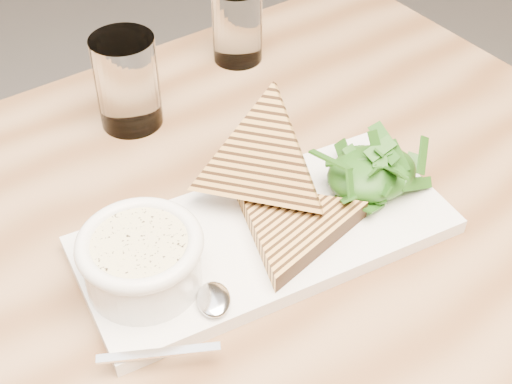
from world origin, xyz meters
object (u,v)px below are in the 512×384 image
table_top (179,274)px  soup_bowl (143,265)px  glass_near (127,82)px  platter (266,235)px  glass_far (237,25)px

table_top → soup_bowl: (-0.04, -0.02, 0.06)m
soup_bowl → glass_near: glass_near is taller
platter → glass_far: 0.34m
soup_bowl → glass_far: glass_far is taller
table_top → glass_far: glass_far is taller
platter → table_top: bearing=169.3°
table_top → platter: platter is taller
soup_bowl → glass_far: 0.41m
platter → glass_near: glass_near is taller
glass_near → table_top: bearing=-100.6°
platter → glass_near: (-0.04, 0.25, 0.05)m
glass_far → glass_near: bearing=-159.7°
soup_bowl → glass_far: bearing=50.7°
soup_bowl → platter: bearing=2.1°
table_top → soup_bowl: 0.07m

